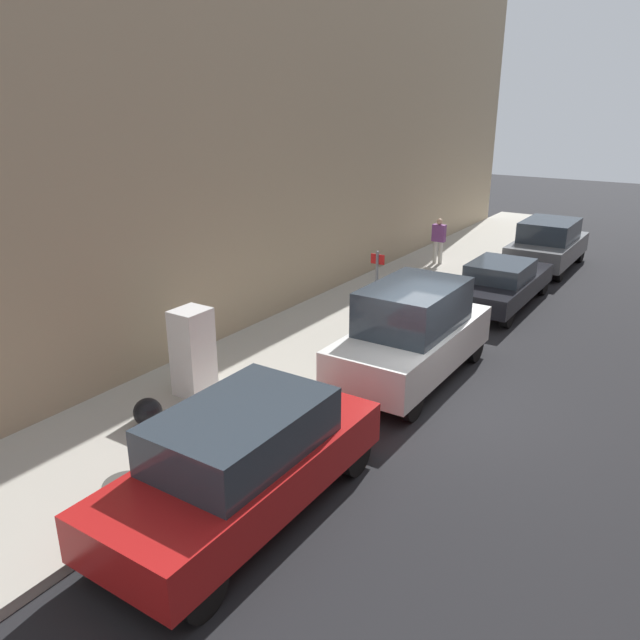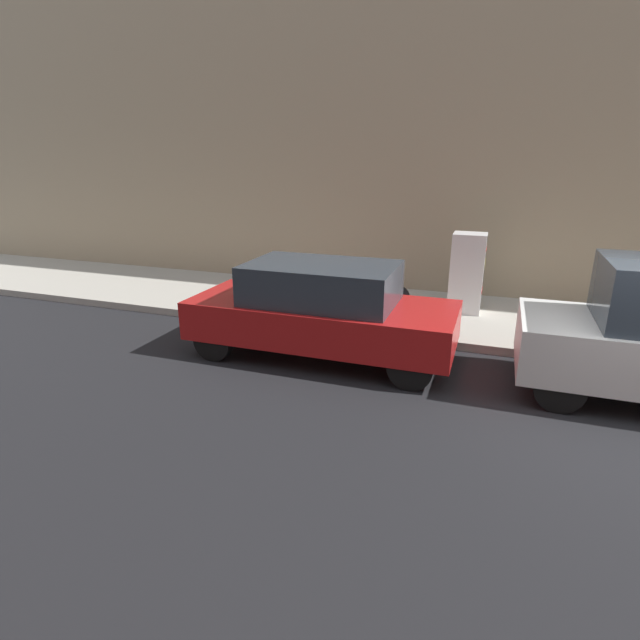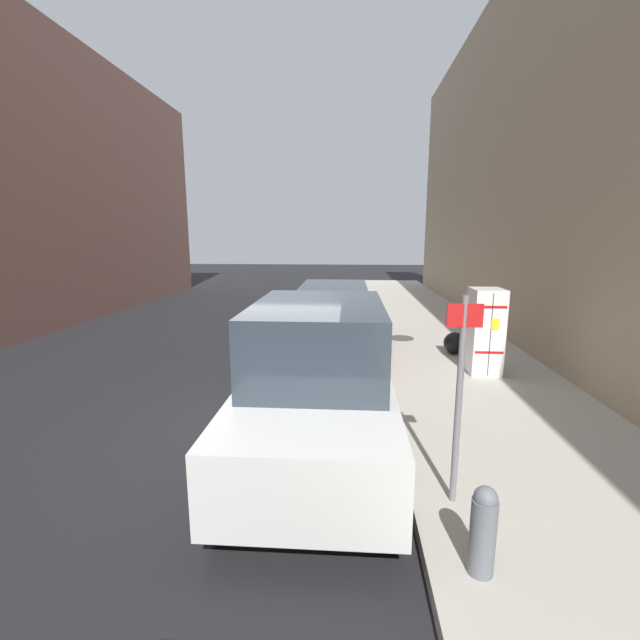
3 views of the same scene
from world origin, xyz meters
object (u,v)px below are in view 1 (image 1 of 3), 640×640
street_sign_post (376,291)px  fire_hydrant (394,313)px  pedestrian_walking_far (439,238)px  parked_van_white (412,333)px  trash_bag (148,412)px  parked_suv_gray (548,244)px  parked_suv_red (243,460)px  parked_sedan_dark (501,283)px  discarded_refrigerator (193,352)px

street_sign_post → fire_hydrant: 1.35m
pedestrian_walking_far → parked_van_white: size_ratio=0.35×
trash_bag → parked_suv_gray: bearing=79.5°
parked_suv_red → fire_hydrant: bearing=101.1°
street_sign_post → parked_sedan_dark: 5.22m
trash_bag → parked_van_white: bearing=58.2°
discarded_refrigerator → trash_bag: 1.63m
street_sign_post → parked_suv_red: size_ratio=0.47×
fire_hydrant → pedestrian_walking_far: bearing=104.2°
parked_sedan_dark → parked_van_white: bearing=-90.0°
fire_hydrant → parked_suv_gray: 9.32m
street_sign_post → parked_suv_red: 7.14m
street_sign_post → pedestrian_walking_far: size_ratio=1.38×
fire_hydrant → trash_bag: size_ratio=1.53×
fire_hydrant → parked_sedan_dark: size_ratio=0.17×
pedestrian_walking_far → trash_bag: bearing=151.1°
discarded_refrigerator → pedestrian_walking_far: 12.63m
street_sign_post → parked_suv_gray: bearing=81.3°
parked_suv_red → parked_sedan_dark: size_ratio=1.01×
fire_hydrant → pedestrian_walking_far: 7.22m
trash_bag → parked_van_white: size_ratio=0.11×
parked_suv_red → parked_suv_gray: size_ratio=1.10×
street_sign_post → parked_sedan_dark: (1.57, 4.93, -0.74)m
parked_van_white → parked_suv_gray: (0.00, 11.44, -0.17)m
parked_suv_red → parked_van_white: bearing=90.0°
street_sign_post → parked_van_white: size_ratio=0.49×
trash_bag → street_sign_post: bearing=76.6°
discarded_refrigerator → parked_sedan_dark: 10.09m
fire_hydrant → pedestrian_walking_far: pedestrian_walking_far is taller
trash_bag → parked_sedan_dark: parked_sedan_dark is taller
trash_bag → parked_sedan_dark: 11.43m
street_sign_post → parked_van_white: bearing=-38.3°
trash_bag → fire_hydrant: bearing=78.5°
street_sign_post → parked_sedan_dark: bearing=72.4°
discarded_refrigerator → street_sign_post: 4.93m
pedestrian_walking_far → discarded_refrigerator: bearing=150.1°
fire_hydrant → parked_suv_red: 8.13m
parked_suv_red → parked_van_white: (-0.00, 5.71, 0.16)m
street_sign_post → trash_bag: street_sign_post is taller
trash_bag → pedestrian_walking_far: 14.13m
parked_van_white → parked_suv_gray: bearing=90.0°
street_sign_post → fire_hydrant: bearing=89.8°
fire_hydrant → parked_suv_gray: size_ratio=0.18×
trash_bag → parked_van_white: 5.75m
parked_sedan_dark → fire_hydrant: bearing=-111.8°
trash_bag → parked_sedan_dark: (3.01, 11.02, 0.28)m
trash_bag → parked_suv_gray: (3.01, 16.30, 0.46)m
discarded_refrigerator → parked_van_white: (3.25, 3.38, 0.01)m
discarded_refrigerator → parked_van_white: parked_van_white is taller
street_sign_post → fire_hydrant: street_sign_post is taller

